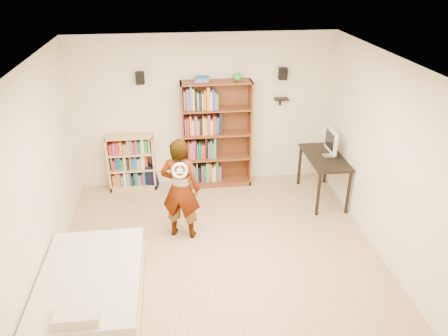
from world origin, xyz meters
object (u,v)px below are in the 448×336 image
Objects in this scene: daybed at (91,285)px; low_bookshelf at (132,162)px; computer_desk at (323,177)px; person at (181,189)px; tall_bookshelf at (217,135)px.

low_bookshelf is at bearing 83.96° from daybed.
person reaches higher than computer_desk.
person reaches higher than low_bookshelf.
low_bookshelf is (-1.52, 0.02, -0.45)m from tall_bookshelf.
computer_desk is (1.74, -0.74, -0.56)m from tall_bookshelf.
person is (-2.43, -0.83, 0.38)m from computer_desk.
person is (0.83, -1.59, 0.27)m from low_bookshelf.
tall_bookshelf is 1.97m from computer_desk.
tall_bookshelf reaches higher than computer_desk.
tall_bookshelf is 3.48m from daybed.
tall_bookshelf is 1.65× the size of computer_desk.
low_bookshelf is 3.35m from computer_desk.
computer_desk is 0.75× the size of person.
low_bookshelf is at bearing -45.82° from person.
daybed is at bearing -122.39° from tall_bookshelf.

